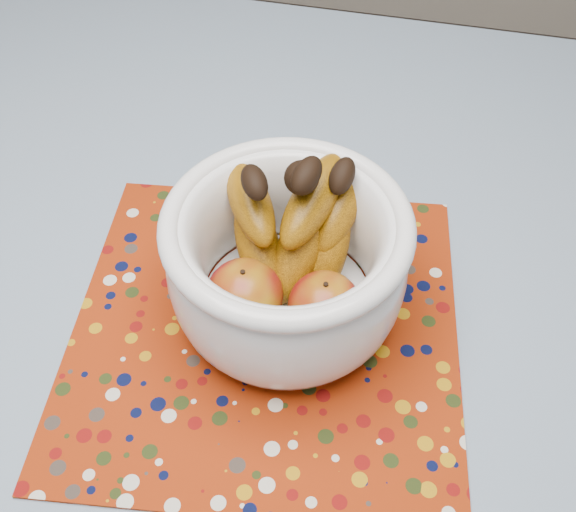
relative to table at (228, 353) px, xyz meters
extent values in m
cube|color=brown|center=(0.00, 0.00, 0.06)|extent=(1.20, 1.20, 0.04)
cylinder|color=brown|center=(-0.53, 0.53, -0.32)|extent=(0.06, 0.06, 0.71)
cylinder|color=brown|center=(0.53, 0.53, -0.32)|extent=(0.06, 0.06, 0.71)
cube|color=slate|center=(0.00, 0.00, 0.08)|extent=(1.32, 1.32, 0.01)
cube|color=maroon|center=(0.05, -0.01, 0.09)|extent=(0.47, 0.47, 0.00)
cylinder|color=white|center=(0.07, 0.02, 0.10)|extent=(0.12, 0.12, 0.01)
cylinder|color=white|center=(0.07, 0.02, 0.11)|extent=(0.18, 0.18, 0.01)
torus|color=white|center=(0.07, 0.02, 0.23)|extent=(0.25, 0.25, 0.02)
ellipsoid|color=#6C040A|center=(0.03, -0.02, 0.15)|extent=(0.08, 0.08, 0.07)
ellipsoid|color=#6C040A|center=(0.12, -0.01, 0.15)|extent=(0.07, 0.07, 0.07)
sphere|color=black|center=(0.07, 0.06, 0.25)|extent=(0.03, 0.03, 0.03)
camera|label=1|loc=(0.17, -0.41, 0.70)|focal=42.00mm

